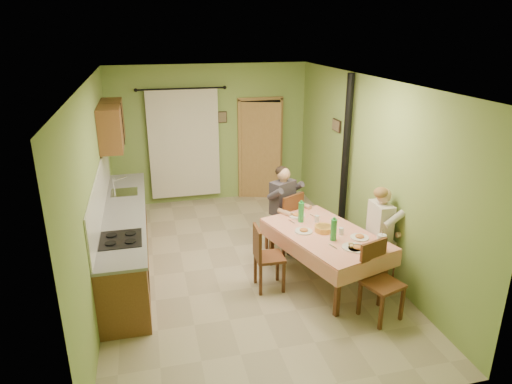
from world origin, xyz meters
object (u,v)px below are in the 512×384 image
object	(u,v)px
chair_left	(268,269)
man_right	(382,223)
dining_table	(324,257)
chair_near	(380,296)
man_far	(284,200)
chair_right	(379,260)
chair_far	(284,233)
stove_flue	(344,181)

from	to	relation	value
chair_left	man_right	distance (m)	1.73
dining_table	chair_left	size ratio (longest dim) A/B	2.17
chair_near	man_far	xyz separation A→B (m)	(-0.63, 2.08, 0.59)
chair_near	chair_right	distance (m)	0.97
chair_near	chair_left	size ratio (longest dim) A/B	1.05
chair_far	man_right	distance (m)	1.71
chair_near	chair_left	bearing A→B (deg)	-58.40
chair_near	stove_flue	world-z (taller)	stove_flue
chair_right	chair_left	xyz separation A→B (m)	(-1.63, 0.13, -0.00)
chair_far	chair_left	xyz separation A→B (m)	(-0.56, -1.07, -0.00)
dining_table	man_far	distance (m)	1.23
chair_left	man_far	world-z (taller)	man_far
chair_right	stove_flue	world-z (taller)	stove_flue
chair_right	man_far	distance (m)	1.73
chair_right	chair_left	bearing A→B (deg)	86.07
chair_left	man_right	world-z (taller)	man_right
chair_near	man_right	world-z (taller)	man_right
chair_near	man_far	world-z (taller)	man_far
dining_table	chair_right	size ratio (longest dim) A/B	2.11
chair_near	stove_flue	bearing A→B (deg)	-120.43
chair_right	man_right	bearing A→B (deg)	90.00
dining_table	man_right	xyz separation A→B (m)	(0.78, -0.14, 0.50)
chair_left	chair_far	bearing A→B (deg)	153.60
dining_table	chair_near	xyz separation A→B (m)	(0.35, -1.00, -0.09)
man_far	man_right	world-z (taller)	same
chair_far	stove_flue	world-z (taller)	stove_flue
man_far	man_right	size ratio (longest dim) A/B	1.00
chair_near	stove_flue	size ratio (longest dim) A/B	0.35
dining_table	chair_right	world-z (taller)	chair_right
chair_left	man_far	size ratio (longest dim) A/B	0.68
dining_table	chair_near	bearing A→B (deg)	-87.41
chair_near	man_right	xyz separation A→B (m)	(0.43, 0.86, 0.59)
man_far	stove_flue	bearing A→B (deg)	-17.51
man_right	man_far	bearing A→B (deg)	41.90
dining_table	stove_flue	distance (m)	1.68
chair_left	man_right	size ratio (longest dim) A/B	0.68
chair_right	stove_flue	size ratio (longest dim) A/B	0.35
chair_far	man_right	xyz separation A→B (m)	(1.06, -1.21, 0.59)
dining_table	stove_flue	bearing A→B (deg)	40.53
chair_near	chair_left	xyz separation A→B (m)	(-1.19, 0.99, -0.00)
dining_table	chair_near	size ratio (longest dim) A/B	2.08
chair_left	chair_right	bearing A→B (deg)	86.44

